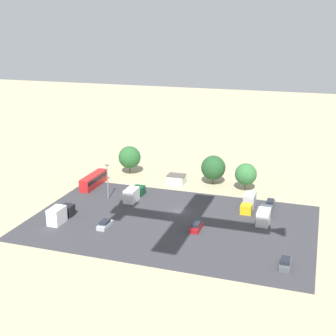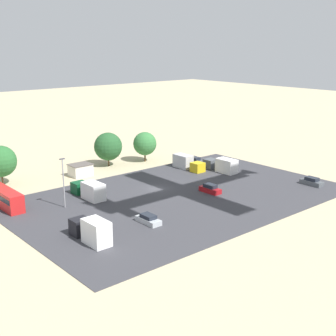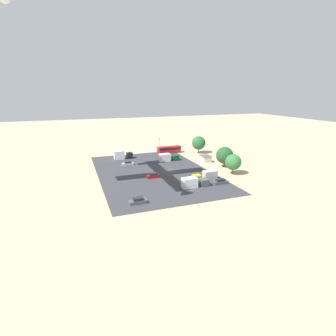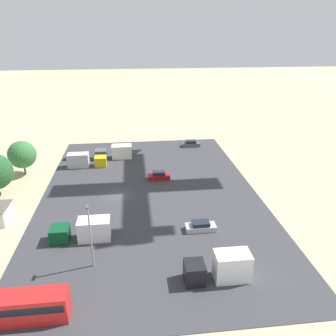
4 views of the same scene
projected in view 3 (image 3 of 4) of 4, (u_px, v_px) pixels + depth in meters
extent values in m
plane|color=tan|center=(170.00, 170.00, 94.57)|extent=(400.00, 400.00, 0.00)
cube|color=#38383D|center=(154.00, 172.00, 92.50)|extent=(59.53, 38.08, 0.08)
cube|color=silver|center=(205.00, 159.00, 105.80)|extent=(4.29, 3.40, 2.41)
cube|color=#59514C|center=(206.00, 156.00, 105.44)|extent=(4.53, 3.64, 0.12)
cube|color=red|center=(169.00, 150.00, 120.66)|extent=(2.48, 11.08, 3.10)
cube|color=black|center=(169.00, 148.00, 120.50)|extent=(2.52, 10.64, 0.87)
cube|color=#4C5156|center=(138.00, 202.00, 66.30)|extent=(1.89, 4.39, 0.90)
cube|color=#1E232D|center=(138.00, 199.00, 66.08)|extent=(1.58, 2.46, 0.66)
cube|color=#4C5156|center=(220.00, 182.00, 80.53)|extent=(1.83, 4.74, 0.90)
cube|color=#1E232D|center=(220.00, 180.00, 80.31)|extent=(1.54, 2.66, 0.66)
cube|color=#ADB2B7|center=(128.00, 164.00, 101.23)|extent=(1.86, 4.47, 0.81)
cube|color=#1E232D|center=(128.00, 162.00, 101.03)|extent=(1.56, 2.50, 0.59)
cube|color=maroon|center=(153.00, 176.00, 86.22)|extent=(1.79, 4.32, 0.91)
cube|color=#1E232D|center=(153.00, 174.00, 86.00)|extent=(1.50, 2.42, 0.67)
cube|color=#4C5156|center=(204.00, 182.00, 78.78)|extent=(2.57, 2.51, 2.09)
cube|color=white|center=(190.00, 183.00, 77.07)|extent=(2.57, 4.47, 2.99)
cube|color=gold|center=(197.00, 178.00, 82.57)|extent=(2.44, 2.47, 2.07)
cube|color=#B2B2B7|center=(210.00, 175.00, 83.99)|extent=(2.44, 4.38, 2.96)
cube|color=#0C4723|center=(175.00, 158.00, 108.03)|extent=(2.59, 2.49, 2.15)
cube|color=white|center=(165.00, 158.00, 106.33)|extent=(2.59, 4.43, 3.07)
cube|color=black|center=(130.00, 155.00, 111.25)|extent=(2.55, 2.35, 2.46)
cube|color=white|center=(119.00, 155.00, 109.63)|extent=(2.55, 4.18, 3.51)
cylinder|color=brown|center=(224.00, 164.00, 98.67)|extent=(0.36, 0.36, 2.10)
sphere|color=#235128|center=(225.00, 155.00, 97.70)|extent=(6.36, 6.36, 6.36)
cylinder|color=brown|center=(232.00, 171.00, 89.98)|extent=(0.36, 0.36, 2.24)
sphere|color=#337038|center=(233.00, 162.00, 89.09)|extent=(5.48, 5.48, 5.48)
cylinder|color=brown|center=(198.00, 151.00, 120.76)|extent=(0.36, 0.36, 2.45)
sphere|color=#28602D|center=(199.00, 143.00, 119.77)|extent=(6.17, 6.17, 6.17)
cylinder|color=gray|center=(159.00, 148.00, 110.78)|extent=(0.20, 0.20, 8.29)
cube|color=#4C4C51|center=(159.00, 138.00, 109.57)|extent=(0.90, 0.28, 0.20)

